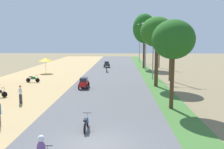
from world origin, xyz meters
TOP-DOWN VIEW (x-y plane):
  - ground_plane at (0.00, 0.00)m, footprint 180.00×180.00m
  - road_strip at (0.00, 0.00)m, footprint 9.00×140.00m
  - median_strip at (5.70, 0.00)m, footprint 2.40×140.00m
  - parked_motorbike_third at (-10.08, 19.15)m, footprint 1.80×0.54m
  - vendor_umbrella at (-11.13, 28.16)m, footprint 2.20×2.20m
  - pedestrian_on_shoulder at (-7.32, 8.35)m, footprint 0.43×0.37m
  - median_tree_nearest at (5.42, 7.31)m, footprint 3.35×3.35m
  - median_tree_second at (5.53, 16.97)m, footprint 3.91×3.91m
  - median_tree_third at (5.76, 35.99)m, footprint 4.38×4.38m
  - streetlamp_near at (5.80, 22.42)m, footprint 3.16×0.20m
  - streetlamp_mid at (5.80, 33.16)m, footprint 3.16×0.20m
  - streetlamp_far at (5.80, 48.62)m, footprint 3.16×0.20m
  - utility_pole_near at (7.97, 21.46)m, footprint 1.80×0.20m
  - utility_pole_far at (8.94, 37.36)m, footprint 1.80×0.20m
  - car_hatchback_red at (-2.84, 15.25)m, footprint 1.04×2.00m
  - car_sedan_charcoal at (-1.50, 37.05)m, footprint 1.10×2.26m
  - motorbike_ahead_second at (-0.76, 2.20)m, footprint 0.54×1.80m
  - motorbike_ahead_third at (-1.08, 29.71)m, footprint 0.54×1.80m

SIDE VIEW (x-z plane):
  - ground_plane at x=0.00m, z-range 0.00..0.00m
  - median_strip at x=5.70m, z-range 0.00..0.06m
  - road_strip at x=0.00m, z-range 0.00..0.08m
  - parked_motorbike_third at x=-10.08m, z-range 0.08..1.02m
  - motorbike_ahead_second at x=-0.76m, z-range 0.10..1.04m
  - motorbike_ahead_third at x=-1.08m, z-range 0.10..1.04m
  - car_sedan_charcoal at x=-1.50m, z-range 0.15..1.34m
  - car_hatchback_red at x=-2.84m, z-range 0.13..1.36m
  - pedestrian_on_shoulder at x=-7.32m, z-range 0.15..1.77m
  - vendor_umbrella at x=-11.13m, z-range 1.05..3.57m
  - utility_pole_near at x=7.97m, z-range 0.19..8.31m
  - streetlamp_near at x=5.80m, z-range 0.66..8.62m
  - utility_pole_far at x=8.94m, z-range 0.19..9.32m
  - streetlamp_far at x=5.80m, z-range 0.66..9.04m
  - streetlamp_mid at x=5.80m, z-range 0.66..9.12m
  - median_tree_nearest at x=5.42m, z-range 2.00..9.07m
  - median_tree_second at x=5.53m, z-range 2.30..10.45m
  - median_tree_third at x=5.76m, z-range 2.45..12.89m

